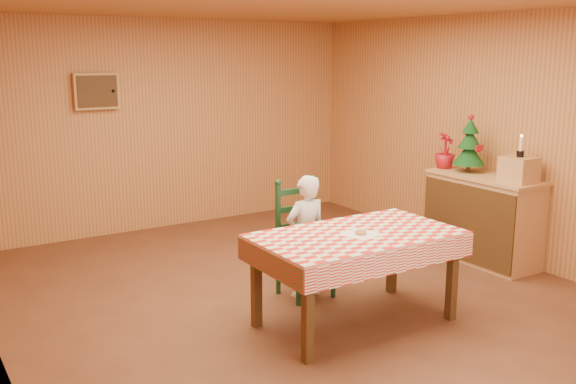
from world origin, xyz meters
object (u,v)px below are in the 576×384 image
(crate, at_px, (519,169))
(christmas_tree, at_px, (470,146))
(ladder_chair, at_px, (302,241))
(seated_child, at_px, (306,236))
(storage_bin, at_px, (438,239))
(dining_table, at_px, (356,243))
(shelf_unit, at_px, (483,219))

(crate, distance_m, christmas_tree, 0.67)
(ladder_chair, height_order, seated_child, seated_child)
(christmas_tree, bearing_deg, ladder_chair, -179.28)
(storage_bin, bearing_deg, christmas_tree, -21.98)
(dining_table, xyz_separation_m, shelf_unit, (2.15, 0.56, -0.22))
(seated_child, xyz_separation_m, shelf_unit, (2.15, -0.17, -0.10))
(shelf_unit, bearing_deg, dining_table, -165.30)
(ladder_chair, height_order, crate, crate)
(dining_table, xyz_separation_m, storage_bin, (1.88, 0.93, -0.49))
(ladder_chair, bearing_deg, storage_bin, 4.25)
(dining_table, height_order, storage_bin, dining_table)
(dining_table, height_order, seated_child, seated_child)
(seated_child, relative_size, crate, 3.75)
(dining_table, bearing_deg, storage_bin, 26.23)
(seated_child, bearing_deg, crate, 165.31)
(seated_child, height_order, storage_bin, seated_child)
(ladder_chair, height_order, christmas_tree, christmas_tree)
(christmas_tree, bearing_deg, shelf_unit, -91.98)
(dining_table, relative_size, storage_bin, 4.24)
(shelf_unit, distance_m, crate, 0.71)
(shelf_unit, bearing_deg, storage_bin, 126.74)
(ladder_chair, distance_m, shelf_unit, 2.16)
(ladder_chair, relative_size, seated_child, 0.96)
(dining_table, relative_size, seated_child, 1.47)
(crate, relative_size, storage_bin, 0.77)
(ladder_chair, relative_size, crate, 3.60)
(dining_table, xyz_separation_m, crate, (2.16, 0.16, 0.37))
(seated_child, height_order, crate, crate)
(ladder_chair, distance_m, seated_child, 0.08)
(crate, bearing_deg, dining_table, -175.65)
(dining_table, distance_m, christmas_tree, 2.37)
(shelf_unit, height_order, christmas_tree, christmas_tree)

